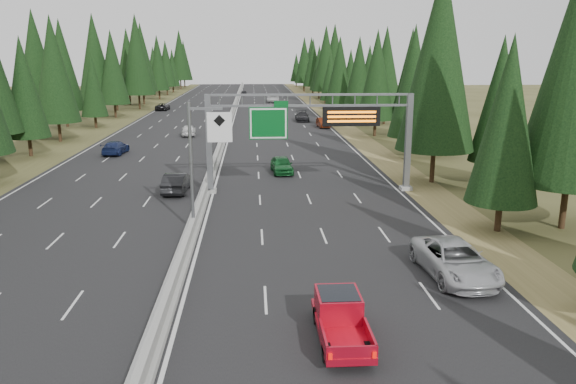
% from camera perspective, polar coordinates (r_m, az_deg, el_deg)
% --- Properties ---
extents(road, '(32.00, 260.00, 0.08)m').
position_cam_1_polar(road, '(89.62, -6.03, 6.76)').
color(road, black).
rests_on(road, ground).
extents(shoulder_right, '(3.60, 260.00, 0.06)m').
position_cam_1_polar(shoulder_right, '(90.63, 5.36, 6.85)').
color(shoulder_right, olive).
rests_on(shoulder_right, ground).
extents(shoulder_left, '(3.60, 260.00, 0.06)m').
position_cam_1_polar(shoulder_left, '(92.11, -17.23, 6.41)').
color(shoulder_left, '#41411E').
rests_on(shoulder_left, ground).
extents(median_barrier, '(0.70, 260.00, 0.85)m').
position_cam_1_polar(median_barrier, '(89.57, -6.04, 7.00)').
color(median_barrier, gray).
rests_on(median_barrier, road).
extents(sign_gantry, '(16.75, 0.98, 7.80)m').
position_cam_1_polar(sign_gantry, '(44.41, 3.08, 6.58)').
color(sign_gantry, slate).
rests_on(sign_gantry, road).
extents(hov_sign_pole, '(2.80, 0.50, 8.00)m').
position_cam_1_polar(hov_sign_pole, '(34.54, -8.89, 3.47)').
color(hov_sign_pole, slate).
rests_on(hov_sign_pole, road).
extents(tree_row_right, '(12.32, 243.65, 18.67)m').
position_cam_1_polar(tree_row_right, '(84.34, 9.21, 12.20)').
color(tree_row_right, black).
rests_on(tree_row_right, ground).
extents(tree_row_left, '(11.89, 243.47, 18.88)m').
position_cam_1_polar(tree_row_left, '(83.50, -22.06, 11.85)').
color(tree_row_left, black).
rests_on(tree_row_left, ground).
extents(silver_minivan, '(3.26, 6.36, 1.72)m').
position_cam_1_polar(silver_minivan, '(29.09, 16.59, -6.64)').
color(silver_minivan, '#B0B0B5').
rests_on(silver_minivan, road).
extents(red_pickup, '(1.78, 4.99, 1.63)m').
position_cam_1_polar(red_pickup, '(22.43, 5.26, -12.23)').
color(red_pickup, black).
rests_on(red_pickup, road).
extents(car_ahead_green, '(2.16, 4.68, 1.55)m').
position_cam_1_polar(car_ahead_green, '(52.36, -0.64, 2.80)').
color(car_ahead_green, '#166028').
rests_on(car_ahead_green, road).
extents(car_ahead_dkred, '(1.83, 4.53, 1.46)m').
position_cam_1_polar(car_ahead_dkred, '(86.14, 3.60, 7.05)').
color(car_ahead_dkred, '#5D1F0D').
rests_on(car_ahead_dkred, road).
extents(car_ahead_dkgrey, '(2.30, 5.38, 1.55)m').
position_cam_1_polar(car_ahead_dkgrey, '(94.53, 1.45, 7.69)').
color(car_ahead_dkgrey, black).
rests_on(car_ahead_dkgrey, road).
extents(car_ahead_white, '(3.03, 6.06, 1.65)m').
position_cam_1_polar(car_ahead_white, '(133.64, -1.53, 9.48)').
color(car_ahead_white, silver).
rests_on(car_ahead_white, road).
extents(car_ahead_far, '(1.82, 4.26, 1.44)m').
position_cam_1_polar(car_ahead_far, '(155.10, -4.50, 9.99)').
color(car_ahead_far, black).
rests_on(car_ahead_far, road).
extents(car_onc_near, '(1.93, 4.95, 1.61)m').
position_cam_1_polar(car_onc_near, '(45.75, -11.24, 0.96)').
color(car_onc_near, black).
rests_on(car_onc_near, road).
extents(car_onc_blue, '(2.33, 5.14, 1.46)m').
position_cam_1_polar(car_onc_blue, '(65.38, -17.13, 4.34)').
color(car_onc_blue, '#16224E').
rests_on(car_onc_blue, road).
extents(car_onc_white, '(2.07, 4.63, 1.55)m').
position_cam_1_polar(car_onc_white, '(78.14, -10.05, 6.21)').
color(car_onc_white, silver).
rests_on(car_onc_white, road).
extents(car_onc_far, '(2.53, 5.08, 1.38)m').
position_cam_1_polar(car_onc_far, '(116.27, -12.62, 8.45)').
color(car_onc_far, black).
rests_on(car_onc_far, road).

